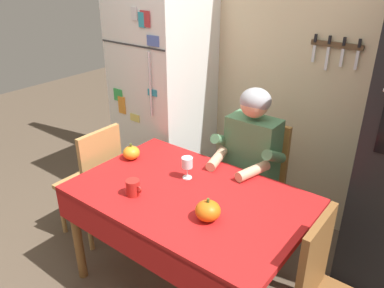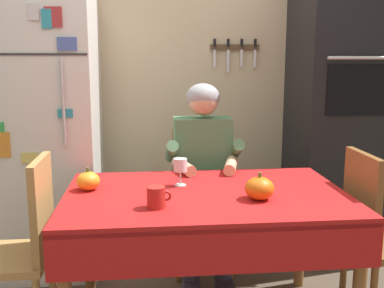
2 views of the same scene
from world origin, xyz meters
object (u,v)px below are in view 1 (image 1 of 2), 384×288
(seated_person, at_px, (247,160))
(pumpkin_medium, at_px, (208,211))
(dining_table, at_px, (187,206))
(pumpkin_large, at_px, (131,153))
(chair_left_side, at_px, (95,179))
(wine_glass, at_px, (187,164))
(refrigerator, at_px, (164,99))
(chair_behind_person, at_px, (258,177))
(coffee_mug, at_px, (133,188))

(seated_person, bearing_deg, pumpkin_medium, -76.31)
(dining_table, xyz_separation_m, pumpkin_large, (-0.59, 0.12, 0.13))
(chair_left_side, relative_size, wine_glass, 6.37)
(refrigerator, distance_m, seated_person, 1.06)
(refrigerator, bearing_deg, dining_table, -42.91)
(seated_person, bearing_deg, refrigerator, 164.58)
(seated_person, bearing_deg, dining_table, -95.93)
(refrigerator, distance_m, chair_behind_person, 1.09)
(wine_glass, height_order, pumpkin_medium, wine_glass)
(refrigerator, height_order, seated_person, refrigerator)
(seated_person, distance_m, pumpkin_medium, 0.74)
(refrigerator, xyz_separation_m, chair_behind_person, (1.01, -0.09, -0.39))
(chair_behind_person, bearing_deg, refrigerator, 174.90)
(pumpkin_large, bearing_deg, dining_table, -11.69)
(wine_glass, relative_size, pumpkin_medium, 1.05)
(dining_table, relative_size, seated_person, 1.12)
(refrigerator, distance_m, wine_glass, 1.11)
(chair_left_side, height_order, pumpkin_large, chair_left_side)
(refrigerator, bearing_deg, chair_left_side, -86.74)
(coffee_mug, xyz_separation_m, pumpkin_medium, (0.49, 0.08, 0.01))
(wine_glass, bearing_deg, pumpkin_medium, -37.43)
(seated_person, bearing_deg, pumpkin_large, -143.46)
(chair_behind_person, height_order, coffee_mug, chair_behind_person)
(chair_left_side, relative_size, coffee_mug, 8.38)
(seated_person, relative_size, pumpkin_medium, 8.97)
(coffee_mug, height_order, wine_glass, wine_glass)
(refrigerator, height_order, wine_glass, refrigerator)
(refrigerator, relative_size, wine_glass, 12.32)
(chair_behind_person, bearing_deg, dining_table, -94.52)
(seated_person, height_order, chair_left_side, seated_person)
(dining_table, distance_m, wine_glass, 0.27)
(refrigerator, height_order, chair_behind_person, refrigerator)
(chair_behind_person, xyz_separation_m, seated_person, (-0.00, -0.19, 0.23))
(coffee_mug, bearing_deg, refrigerator, 123.07)
(chair_behind_person, distance_m, pumpkin_medium, 0.97)
(refrigerator, distance_m, dining_table, 1.32)
(dining_table, height_order, chair_left_side, chair_left_side)
(wine_glass, bearing_deg, dining_table, -52.92)
(refrigerator, relative_size, dining_table, 1.29)
(coffee_mug, height_order, pumpkin_large, pumpkin_large)
(chair_behind_person, bearing_deg, coffee_mug, -107.59)
(seated_person, xyz_separation_m, chair_left_side, (-0.96, -0.59, -0.23))
(chair_behind_person, distance_m, coffee_mug, 1.07)
(refrigerator, bearing_deg, wine_glass, -41.16)
(chair_behind_person, distance_m, pumpkin_large, 0.97)
(chair_behind_person, bearing_deg, pumpkin_large, -134.12)
(refrigerator, xyz_separation_m, pumpkin_large, (0.36, -0.76, -0.11))
(dining_table, bearing_deg, pumpkin_medium, -26.18)
(refrigerator, height_order, coffee_mug, refrigerator)
(pumpkin_large, xyz_separation_m, pumpkin_medium, (0.83, -0.24, 0.01))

